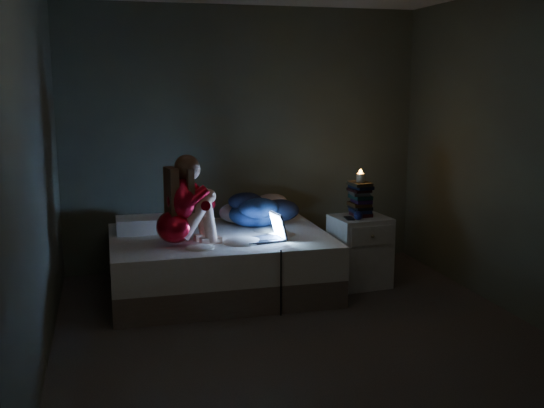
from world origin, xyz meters
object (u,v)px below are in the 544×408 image
object	(u,v)px
bed	(220,263)
laptop	(262,227)
candle	(360,179)
woman	(174,201)
nightstand	(360,251)
phone	(348,218)

from	to	relation	value
bed	laptop	xyz separation A→B (m)	(0.31, -0.32, 0.39)
candle	laptop	bearing A→B (deg)	-167.16
woman	laptop	xyz separation A→B (m)	(0.74, -0.03, -0.25)
nightstand	phone	bearing A→B (deg)	-166.93
bed	phone	size ratio (longest dim) A/B	13.65
laptop	candle	distance (m)	1.06
laptop	bed	bearing A→B (deg)	124.11
laptop	candle	bearing A→B (deg)	2.60
bed	nightstand	distance (m)	1.29
bed	woman	xyz separation A→B (m)	(-0.42, -0.29, 0.64)
laptop	nightstand	world-z (taller)	laptop
laptop	candle	size ratio (longest dim) A/B	4.41
laptop	phone	bearing A→B (deg)	-1.35
candle	phone	world-z (taller)	candle
woman	phone	size ratio (longest dim) A/B	5.41
bed	candle	bearing A→B (deg)	-4.39
woman	laptop	distance (m)	0.78
bed	phone	world-z (taller)	phone
nightstand	phone	size ratio (longest dim) A/B	4.64
nightstand	woman	bearing A→B (deg)	179.00
phone	nightstand	bearing A→B (deg)	31.49
woman	laptop	size ratio (longest dim) A/B	2.15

